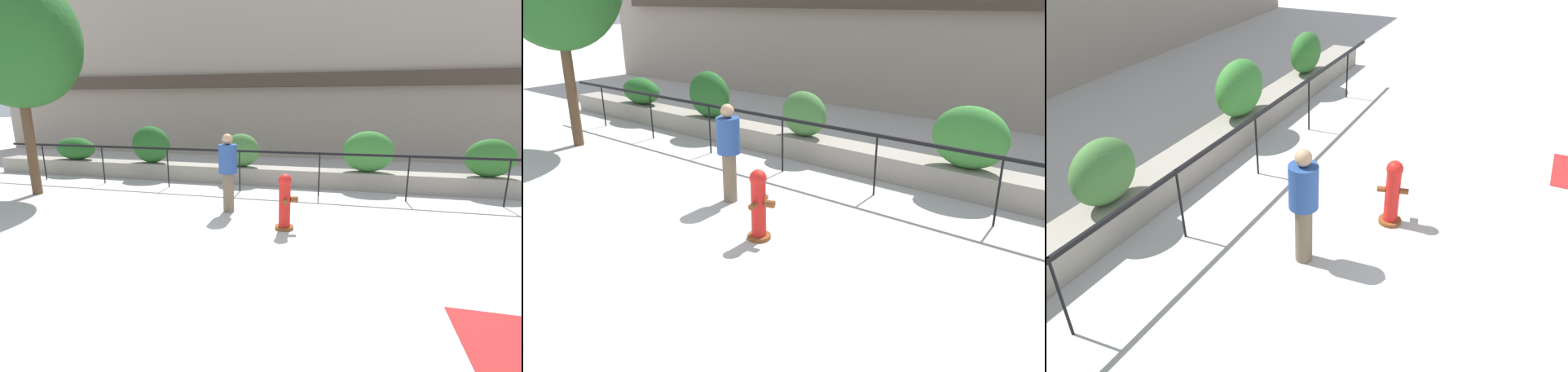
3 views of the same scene
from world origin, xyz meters
The scene contains 9 objects.
ground_plane centered at (0.00, 0.00, 0.00)m, with size 120.00×120.00×0.00m, color #BCB7B2.
planter_wall_low centered at (0.00, 6.00, 0.25)m, with size 18.00×0.70×0.50m, color gray.
fence_railing_segment centered at (0.00, 4.90, 1.02)m, with size 15.00×0.05×1.15m.
hedge_bush_0 centered at (-6.17, 6.00, 0.87)m, with size 1.44×0.70×0.75m, color #235B23.
hedge_bush_1 centered at (-3.30, 6.00, 1.08)m, with size 1.29×0.68×1.17m, color #235B23.
hedge_bush_2 centered at (-0.28, 6.00, 0.99)m, with size 1.12×0.61×0.99m, color #427538.
hedge_bush_3 centered at (3.38, 6.00, 1.06)m, with size 1.37×0.70×1.13m, color #387F33.
fire_hydrant centered at (1.71, 2.25, 0.55)m, with size 0.47×0.48×1.08m.
pedestrian centered at (0.30, 3.07, 0.99)m, with size 0.56×0.56×1.73m.
Camera 2 is at (6.31, -2.85, 3.36)m, focal length 35.00 mm.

